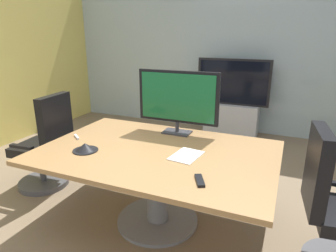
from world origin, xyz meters
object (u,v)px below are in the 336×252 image
(tv_monitor, at_px, (178,99))
(remote_control, at_px, (200,180))
(conference_table, at_px, (157,167))
(wall_display_unit, at_px, (231,110))
(office_chair_left, at_px, (46,150))
(conference_phone, at_px, (85,147))
(office_chair_right, at_px, (336,215))

(tv_monitor, bearing_deg, remote_control, -60.17)
(conference_table, xyz_separation_m, wall_display_unit, (0.12, 2.74, -0.12))
(office_chair_left, bearing_deg, tv_monitor, 100.92)
(conference_table, xyz_separation_m, office_chair_left, (-1.43, 0.12, -0.11))
(office_chair_left, distance_m, conference_phone, 0.99)
(office_chair_left, xyz_separation_m, remote_control, (1.95, -0.52, 0.28))
(wall_display_unit, relative_size, remote_control, 7.71)
(office_chair_right, height_order, tv_monitor, tv_monitor)
(tv_monitor, xyz_separation_m, conference_phone, (-0.56, -0.77, -0.33))
(wall_display_unit, bearing_deg, office_chair_left, -120.64)
(office_chair_left, distance_m, remote_control, 2.04)
(conference_table, bearing_deg, conference_phone, -155.72)
(remote_control, bearing_deg, office_chair_right, -3.48)
(tv_monitor, relative_size, remote_control, 4.94)
(office_chair_left, relative_size, wall_display_unit, 0.83)
(office_chair_right, relative_size, remote_control, 6.41)
(office_chair_left, distance_m, tv_monitor, 1.61)
(wall_display_unit, distance_m, conference_phone, 3.09)
(wall_display_unit, bearing_deg, tv_monitor, -93.25)
(wall_display_unit, relative_size, conference_phone, 5.95)
(office_chair_left, xyz_separation_m, office_chair_right, (2.87, -0.13, 0.00))
(conference_table, xyz_separation_m, remote_control, (0.52, -0.40, 0.17))
(conference_table, height_order, tv_monitor, tv_monitor)
(conference_table, relative_size, conference_phone, 9.29)
(office_chair_left, height_order, office_chair_right, same)
(office_chair_right, relative_size, tv_monitor, 1.30)
(conference_table, relative_size, wall_display_unit, 1.56)
(office_chair_left, xyz_separation_m, wall_display_unit, (1.55, 2.62, -0.01))
(office_chair_left, relative_size, conference_phone, 4.95)
(office_chair_right, distance_m, conference_phone, 2.04)
(conference_phone, xyz_separation_m, remote_control, (1.09, -0.14, -0.02))
(conference_table, bearing_deg, office_chair_left, 175.34)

